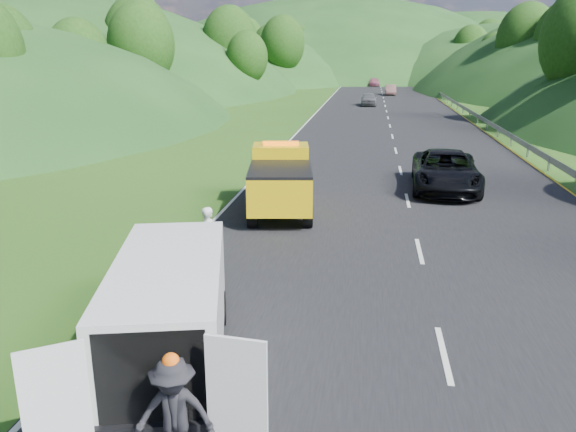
% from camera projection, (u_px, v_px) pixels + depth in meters
% --- Properties ---
extents(ground, '(320.00, 320.00, 0.00)m').
position_uv_depth(ground, '(303.00, 302.00, 13.26)').
color(ground, '#38661E').
rests_on(ground, ground).
extents(road_surface, '(14.00, 200.00, 0.02)m').
position_uv_depth(road_surface, '(388.00, 118.00, 50.85)').
color(road_surface, black).
rests_on(road_surface, ground).
extents(guardrail, '(0.06, 140.00, 1.52)m').
position_uv_depth(guardrail, '(452.00, 107.00, 61.72)').
color(guardrail, gray).
rests_on(guardrail, ground).
extents(tree_line_left, '(14.00, 140.00, 14.00)m').
position_uv_depth(tree_line_left, '(213.00, 98.00, 72.89)').
color(tree_line_left, '#2C5719').
rests_on(tree_line_left, ground).
extents(tree_line_right, '(14.00, 140.00, 14.00)m').
position_uv_depth(tree_line_right, '(553.00, 102.00, 67.09)').
color(tree_line_right, '#2C5719').
rests_on(tree_line_right, ground).
extents(hills_backdrop, '(201.00, 288.60, 44.00)m').
position_uv_depth(hills_backdrop, '(392.00, 77.00, 140.35)').
color(hills_backdrop, '#2D5B23').
rests_on(hills_backdrop, ground).
extents(tow_truck, '(2.88, 5.95, 2.45)m').
position_uv_depth(tow_truck, '(281.00, 180.00, 20.55)').
color(tow_truck, black).
rests_on(tow_truck, ground).
extents(white_van, '(3.86, 6.33, 2.10)m').
position_uv_depth(white_van, '(171.00, 305.00, 10.37)').
color(white_van, black).
rests_on(white_van, ground).
extents(woman, '(0.69, 0.75, 1.68)m').
position_uv_depth(woman, '(211.00, 266.00, 15.50)').
color(woman, silver).
rests_on(woman, ground).
extents(child, '(0.63, 0.58, 1.05)m').
position_uv_depth(child, '(197.00, 299.00, 13.43)').
color(child, '#C6C469').
rests_on(child, ground).
extents(suitcase, '(0.39, 0.28, 0.56)m').
position_uv_depth(suitcase, '(123.00, 267.00, 14.70)').
color(suitcase, '#514D3C').
rests_on(suitcase, ground).
extents(passing_suv, '(3.05, 6.04, 1.64)m').
position_uv_depth(passing_suv, '(444.00, 190.00, 24.15)').
color(passing_suv, black).
rests_on(passing_suv, ground).
extents(dist_car_a, '(1.69, 4.20, 1.43)m').
position_uv_depth(dist_car_a, '(369.00, 106.00, 62.61)').
color(dist_car_a, '#4D4E53').
rests_on(dist_car_a, ground).
extents(dist_car_b, '(1.48, 4.23, 1.40)m').
position_uv_depth(dist_car_b, '(390.00, 95.00, 78.45)').
color(dist_car_b, brown).
rests_on(dist_car_b, ground).
extents(dist_car_c, '(1.94, 4.78, 1.39)m').
position_uv_depth(dist_car_c, '(374.00, 86.00, 99.25)').
color(dist_car_c, '#90485D').
rests_on(dist_car_c, ground).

